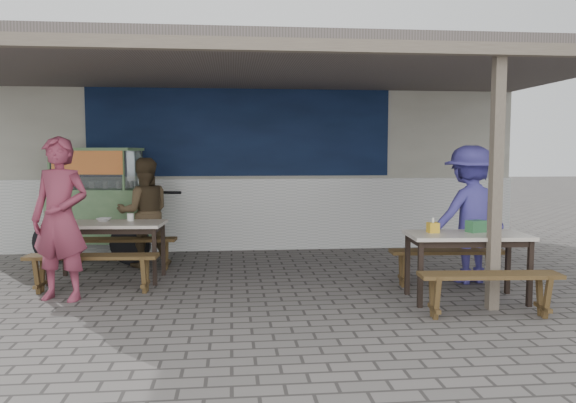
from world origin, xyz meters
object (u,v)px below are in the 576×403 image
(bench_right_wall, at_px, (447,259))
(tissue_box, at_px, (433,228))
(condiment_jar, at_px, (130,217))
(condiment_bowl, at_px, (104,220))
(patron_wall_side, at_px, (144,212))
(bench_right_street, at_px, (490,285))
(table_left, at_px, (107,229))
(donation_box, at_px, (476,226))
(patron_street_side, at_px, (60,219))
(patron_right_table, at_px, (469,214))
(bench_left_wall, at_px, (121,246))
(bench_left_street, at_px, (92,264))
(vendor_cart, at_px, (100,199))
(table_right, at_px, (467,241))

(bench_right_wall, bearing_deg, tissue_box, -121.49)
(condiment_jar, bearing_deg, condiment_bowl, -175.70)
(patron_wall_side, bearing_deg, bench_right_street, 129.31)
(table_left, xyz_separation_m, donation_box, (4.31, -1.30, 0.15))
(bench_right_street, height_order, patron_street_side, patron_street_side)
(patron_right_table, bearing_deg, patron_street_side, -9.96)
(bench_right_wall, xyz_separation_m, donation_box, (0.10, -0.57, 0.48))
(bench_left_wall, relative_size, patron_street_side, 0.85)
(patron_street_side, bearing_deg, bench_left_street, 62.08)
(vendor_cart, bearing_deg, tissue_box, -22.11)
(table_left, xyz_separation_m, condiment_jar, (0.27, 0.16, 0.13))
(vendor_cart, bearing_deg, bench_left_wall, -50.82)
(patron_wall_side, distance_m, condiment_bowl, 0.85)
(patron_wall_side, xyz_separation_m, donation_box, (3.97, -2.19, 0.03))
(bench_left_street, bearing_deg, bench_right_wall, 2.59)
(bench_right_street, height_order, patron_right_table, patron_right_table)
(bench_right_street, bearing_deg, vendor_cart, 145.58)
(table_right, height_order, condiment_bowl, condiment_bowl)
(patron_wall_side, bearing_deg, bench_right_wall, 144.50)
(vendor_cart, bearing_deg, patron_wall_side, -28.89)
(bench_right_street, distance_m, tissue_box, 0.95)
(table_left, bearing_deg, condiment_jar, 35.22)
(condiment_jar, bearing_deg, table_left, -148.66)
(tissue_box, bearing_deg, patron_right_table, 45.10)
(patron_street_side, height_order, donation_box, patron_street_side)
(vendor_cart, bearing_deg, table_right, -20.92)
(bench_right_wall, bearing_deg, table_left, 173.99)
(tissue_box, bearing_deg, bench_left_wall, 152.88)
(patron_street_side, relative_size, patron_wall_side, 1.16)
(patron_wall_side, xyz_separation_m, patron_right_table, (4.23, -1.43, 0.08))
(patron_street_side, relative_size, patron_right_table, 1.05)
(bench_right_wall, bearing_deg, vendor_cart, 157.83)
(patron_street_side, distance_m, condiment_jar, 1.22)
(bench_right_street, relative_size, tissue_box, 12.48)
(table_right, distance_m, bench_right_wall, 0.74)
(condiment_bowl, bearing_deg, tissue_box, -20.23)
(patron_wall_side, bearing_deg, tissue_box, 135.08)
(bench_right_wall, relative_size, patron_street_side, 0.78)
(vendor_cart, xyz_separation_m, patron_right_table, (4.99, -2.07, -0.07))
(bench_right_street, distance_m, patron_right_table, 1.67)
(table_right, bearing_deg, donation_box, 37.16)
(table_right, relative_size, patron_wall_side, 0.85)
(tissue_box, bearing_deg, condiment_jar, 157.69)
(donation_box, height_order, condiment_bowl, donation_box)
(table_right, relative_size, patron_street_side, 0.74)
(table_right, relative_size, patron_right_table, 0.77)
(patron_street_side, relative_size, condiment_bowl, 10.30)
(patron_right_table, bearing_deg, bench_left_street, -13.11)
(bench_left_street, height_order, condiment_jar, condiment_jar)
(donation_box, relative_size, condiment_bowl, 1.13)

